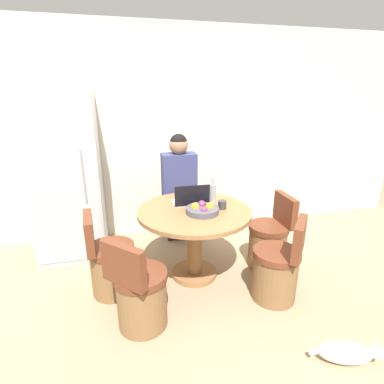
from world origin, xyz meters
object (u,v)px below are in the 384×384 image
at_px(person_seated, 178,184).
at_px(chair_left_side, 111,265).
at_px(chair_near_left_corner, 140,295).
at_px(refrigerator, 67,178).
at_px(laptop, 191,200).
at_px(fruit_bowl, 202,209).
at_px(chair_right_side, 269,242).
at_px(chair_near_right_corner, 277,271).
at_px(cat, 347,353).
at_px(bottle, 213,193).
at_px(dining_table, 194,227).

bearing_deg(person_seated, chair_left_side, 46.04).
xyz_separation_m(chair_left_side, chair_near_left_corner, (0.24, -0.51, 0.00)).
height_order(refrigerator, chair_left_side, refrigerator).
distance_m(laptop, fruit_bowl, 0.26).
bearing_deg(chair_left_side, fruit_bowl, -96.50).
bearing_deg(refrigerator, chair_right_side, -21.54).
distance_m(refrigerator, laptop, 1.43).
xyz_separation_m(chair_near_right_corner, cat, (0.15, -0.76, -0.20)).
relative_size(bottle, cat, 0.54).
distance_m(laptop, bottle, 0.25).
relative_size(chair_near_right_corner, bottle, 3.10).
distance_m(person_seated, cat, 2.32).
bearing_deg(laptop, dining_table, 90.44).
xyz_separation_m(person_seated, cat, (0.79, -2.07, -0.68)).
bearing_deg(laptop, refrigerator, -27.59).
height_order(chair_near_right_corner, bottle, bottle).
bearing_deg(dining_table, refrigerator, 147.11).
bearing_deg(chair_near_right_corner, laptop, -97.35).
bearing_deg(chair_near_left_corner, chair_near_right_corner, -132.04).
distance_m(refrigerator, person_seated, 1.27).
xyz_separation_m(chair_right_side, person_seated, (-0.83, 0.79, 0.48)).
relative_size(refrigerator, cat, 3.79).
relative_size(person_seated, fruit_bowl, 4.39).
bearing_deg(cat, laptop, 137.84).
height_order(refrigerator, laptop, refrigerator).
xyz_separation_m(chair_right_side, fruit_bowl, (-0.78, -0.08, 0.49)).
xyz_separation_m(refrigerator, chair_near_right_corner, (1.90, -1.34, -0.63)).
xyz_separation_m(refrigerator, cat, (2.05, -2.10, -0.83)).
height_order(chair_near_left_corner, bottle, bottle).
bearing_deg(person_seated, cat, 110.96).
bearing_deg(dining_table, bottle, 35.62).
bearing_deg(refrigerator, laptop, -27.59).
relative_size(chair_right_side, chair_near_right_corner, 1.00).
distance_m(refrigerator, chair_right_side, 2.33).
distance_m(chair_near_right_corner, person_seated, 1.53).
relative_size(chair_near_right_corner, laptop, 2.27).
bearing_deg(laptop, chair_left_side, 15.84).
distance_m(chair_near_right_corner, laptop, 1.06).
bearing_deg(bottle, chair_left_side, -166.84).
bearing_deg(fruit_bowl, chair_near_left_corner, -142.91).
bearing_deg(dining_table, chair_near_right_corner, -39.51).
height_order(chair_right_side, chair_near_right_corner, same).
height_order(refrigerator, chair_near_right_corner, refrigerator).
distance_m(chair_near_left_corner, fruit_bowl, 0.94).
height_order(bottle, cat, bottle).
distance_m(fruit_bowl, bottle, 0.33).
bearing_deg(chair_right_side, fruit_bowl, -83.06).
bearing_deg(chair_near_right_corner, cat, 50.44).
xyz_separation_m(chair_near_left_corner, person_seated, (0.59, 1.36, 0.48)).
distance_m(refrigerator, fruit_bowl, 1.60).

